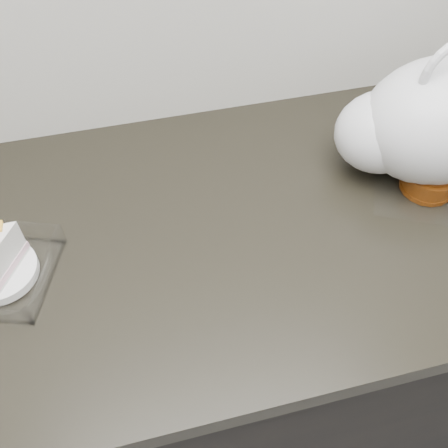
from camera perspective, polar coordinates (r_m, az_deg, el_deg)
The scene contains 3 objects.
counter at distance 1.23m, azimuth 0.55°, elevation -13.38°, with size 2.04×0.64×0.90m.
mooncake_wrap at distance 0.97m, azimuth 22.37°, elevation 4.44°, with size 0.24×0.23×0.04m.
plastic_bag at distance 0.95m, azimuth 22.49°, elevation 10.73°, with size 0.33×0.23×0.27m.
Camera 1 is at (-0.14, 1.16, 1.55)m, focal length 40.00 mm.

